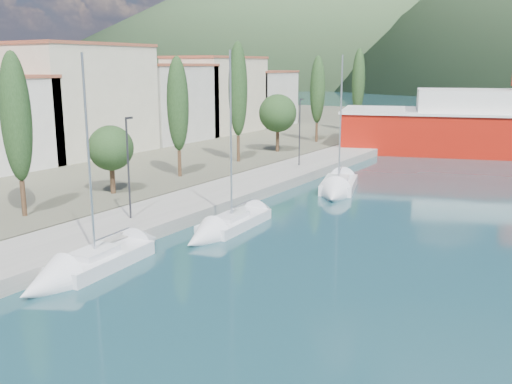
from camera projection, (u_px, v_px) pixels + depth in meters
The scene contains 8 objects.
quay at pixel (239, 189), 44.27m from camera, with size 5.00×88.00×0.80m, color gray.
land_strip at pixel (32, 142), 72.11m from camera, with size 70.00×148.00×0.70m, color #565644.
town_buildings at pixel (122, 104), 64.01m from camera, with size 9.20×69.20×11.30m.
tree_row at pixel (230, 107), 52.90m from camera, with size 4.01×66.59×11.38m.
lamp_posts at pixel (120, 166), 33.11m from camera, with size 0.15×46.34×6.06m.
sailboat_near at pixel (73, 273), 26.64m from camera, with size 3.05×8.05×11.30m.
sailboat_mid at pixel (218, 230), 33.62m from camera, with size 2.54×8.09×11.49m.
sailboat_far at pixel (336, 190), 44.14m from camera, with size 4.74×8.26×11.57m.
Camera 1 is at (14.92, -10.06, 9.82)m, focal length 40.00 mm.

